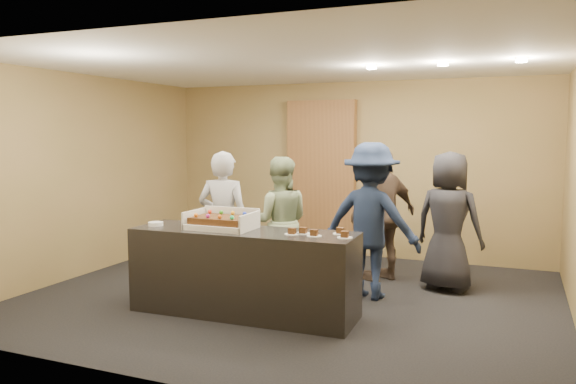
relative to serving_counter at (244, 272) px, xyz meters
The scene contains 17 objects.
room 1.21m from the serving_counter, 73.55° to the left, with size 6.04×6.00×2.70m.
serving_counter is the anchor object (origin of this frame).
storage_cabinet 3.28m from the serving_counter, 94.29° to the left, with size 1.10×0.15×2.42m, color brown.
cake_box 0.56m from the serving_counter, behind, with size 0.69×0.48×0.20m.
sheet_cake 0.61m from the serving_counter, behind, with size 0.59×0.41×0.11m.
plate_stack 1.13m from the serving_counter, behind, with size 0.16×0.16×0.04m, color white.
slice_a 0.74m from the serving_counter, ahead, with size 0.15×0.15×0.07m.
slice_b 0.81m from the serving_counter, ahead, with size 0.15×0.15×0.07m.
slice_c 0.94m from the serving_counter, ahead, with size 0.15×0.15×0.07m.
slice_d 1.13m from the serving_counter, ahead, with size 0.15×0.15×0.07m.
slice_e 1.21m from the serving_counter, ahead, with size 0.15×0.15×0.07m.
person_server_grey 0.95m from the serving_counter, 132.92° to the left, with size 0.62×0.41×1.71m, color #AAAAB0.
person_sage_man 1.22m from the serving_counter, 94.57° to the left, with size 0.79×0.62×1.63m, color #93A479.
person_navy_man 1.62m from the serving_counter, 45.90° to the left, with size 1.17×0.67×1.81m, color #182440.
person_brown_extra 2.24m from the serving_counter, 61.59° to the left, with size 1.02×0.42×1.73m, color brown.
person_dark_suit 2.62m from the serving_counter, 43.31° to the left, with size 0.83×0.54×1.70m, color #232328.
ceiling_spotlights 3.14m from the serving_counter, 34.84° to the left, with size 1.72×0.12×0.03m.
Camera 1 is at (2.42, -5.96, 1.91)m, focal length 35.00 mm.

